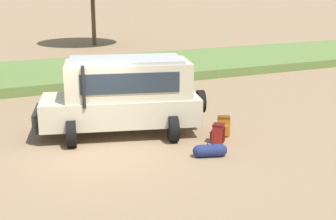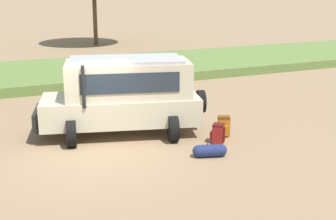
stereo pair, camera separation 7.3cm
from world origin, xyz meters
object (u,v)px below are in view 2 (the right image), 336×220
(duffel_bag_low_black_case, at_px, (210,151))
(backpack_cluster_center, at_px, (224,127))
(safari_vehicle, at_px, (124,94))
(backpack_beside_front_wheel, at_px, (218,134))

(duffel_bag_low_black_case, bearing_deg, backpack_cluster_center, 47.78)
(backpack_cluster_center, bearing_deg, safari_vehicle, 151.47)
(backpack_beside_front_wheel, distance_m, duffel_bag_low_black_case, 1.21)
(safari_vehicle, height_order, backpack_cluster_center, safari_vehicle)
(backpack_cluster_center, relative_size, duffel_bag_low_black_case, 0.68)
(backpack_beside_front_wheel, xyz_separation_m, backpack_cluster_center, (0.49, 0.48, 0.02))
(safari_vehicle, relative_size, backpack_cluster_center, 8.41)
(backpack_beside_front_wheel, xyz_separation_m, duffel_bag_low_black_case, (-0.78, -0.92, -0.11))
(backpack_beside_front_wheel, height_order, backpack_cluster_center, backpack_cluster_center)
(safari_vehicle, distance_m, duffel_bag_low_black_case, 3.46)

